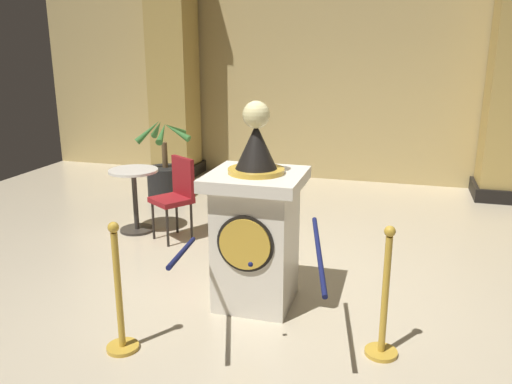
% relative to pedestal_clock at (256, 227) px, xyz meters
% --- Properties ---
extents(ground_plane, '(10.62, 10.62, 0.00)m').
position_rel_pedestal_clock_xyz_m(ground_plane, '(0.00, 0.16, -0.70)').
color(ground_plane, beige).
extents(back_wall, '(10.62, 0.16, 4.12)m').
position_rel_pedestal_clock_xyz_m(back_wall, '(0.00, 4.68, 1.36)').
color(back_wall, tan).
rests_on(back_wall, ground_plane).
extents(pedestal_clock, '(0.79, 0.79, 1.77)m').
position_rel_pedestal_clock_xyz_m(pedestal_clock, '(0.00, 0.00, 0.00)').
color(pedestal_clock, silver).
rests_on(pedestal_clock, ground_plane).
extents(stanchion_near, '(0.24, 0.24, 1.01)m').
position_rel_pedestal_clock_xyz_m(stanchion_near, '(-0.75, -0.99, -0.36)').
color(stanchion_near, gold).
rests_on(stanchion_near, ground_plane).
extents(stanchion_far, '(0.24, 0.24, 1.00)m').
position_rel_pedestal_clock_xyz_m(stanchion_far, '(1.11, -0.53, -0.36)').
color(stanchion_far, gold).
rests_on(stanchion_far, ground_plane).
extents(velvet_rope, '(1.20, 1.18, 0.22)m').
position_rel_pedestal_clock_xyz_m(velvet_rope, '(0.18, -0.76, 0.08)').
color(velvet_rope, '#141947').
extents(column_left, '(0.81, 0.81, 3.95)m').
position_rel_pedestal_clock_xyz_m(column_left, '(-2.64, 4.19, 1.26)').
color(column_left, black).
rests_on(column_left, ground_plane).
extents(potted_palm_left, '(0.81, 0.84, 1.20)m').
position_rel_pedestal_clock_xyz_m(potted_palm_left, '(-2.19, 2.79, -0.36)').
color(potted_palm_left, black).
rests_on(potted_palm_left, ground_plane).
extents(cafe_table, '(0.58, 0.58, 0.77)m').
position_rel_pedestal_clock_xyz_m(cafe_table, '(-1.91, 1.37, -0.21)').
color(cafe_table, '#332D28').
rests_on(cafe_table, ground_plane).
extents(cafe_chair_red, '(0.55, 0.55, 0.96)m').
position_rel_pedestal_clock_xyz_m(cafe_chair_red, '(-1.32, 1.28, -0.13)').
color(cafe_chair_red, black).
rests_on(cafe_chair_red, ground_plane).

